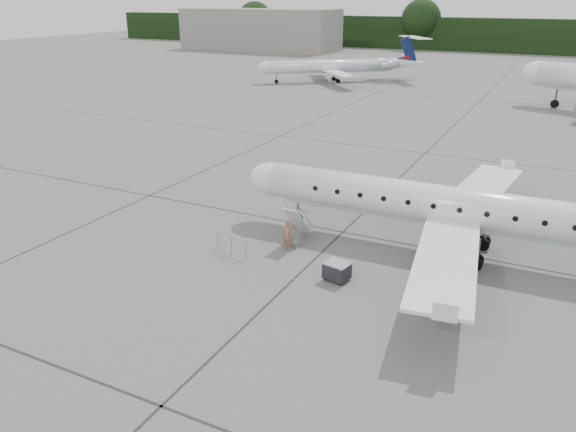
% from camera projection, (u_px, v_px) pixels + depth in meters
% --- Properties ---
extents(ground, '(320.00, 320.00, 0.00)m').
position_uv_depth(ground, '(428.00, 320.00, 24.32)').
color(ground, slate).
rests_on(ground, ground).
extents(treeline, '(260.00, 4.00, 8.00)m').
position_uv_depth(treeline, '(563.00, 37.00, 130.98)').
color(treeline, black).
rests_on(treeline, ground).
extents(terminal_building, '(40.00, 14.00, 10.00)m').
position_uv_depth(terminal_building, '(260.00, 30.00, 143.17)').
color(terminal_building, slate).
rests_on(terminal_building, ground).
extents(main_regional_jet, '(29.28, 21.26, 7.44)m').
position_uv_depth(main_regional_jet, '(468.00, 189.00, 29.20)').
color(main_regional_jet, silver).
rests_on(main_regional_jet, ground).
extents(airstair, '(0.88, 2.35, 2.33)m').
position_uv_depth(airstair, '(298.00, 222.00, 31.78)').
color(airstair, silver).
rests_on(airstair, ground).
extents(passenger, '(0.73, 0.59, 1.75)m').
position_uv_depth(passenger, '(288.00, 235.00, 30.78)').
color(passenger, '#88624A').
rests_on(passenger, ground).
extents(safety_railing, '(2.15, 0.65, 1.00)m').
position_uv_depth(safety_railing, '(231.00, 246.00, 30.39)').
color(safety_railing, '#97999F').
rests_on(safety_railing, ground).
extents(baggage_cart, '(1.33, 1.15, 1.01)m').
position_uv_depth(baggage_cart, '(337.00, 271.00, 27.59)').
color(baggage_cart, black).
rests_on(baggage_cart, ground).
extents(bg_regional_left, '(32.59, 31.23, 6.94)m').
position_uv_depth(bg_regional_left, '(331.00, 60.00, 90.12)').
color(bg_regional_left, silver).
rests_on(bg_regional_left, ground).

